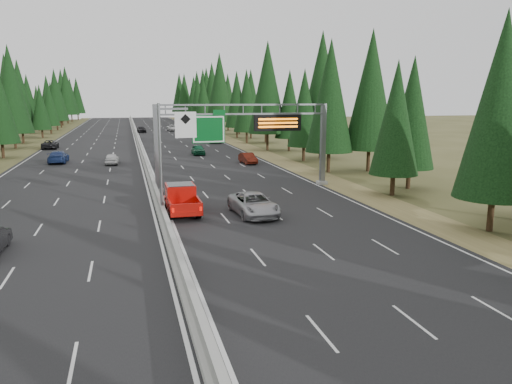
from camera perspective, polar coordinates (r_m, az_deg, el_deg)
road at (r=90.54m, az=-13.17°, el=5.14°), size 32.00×260.00×0.08m
shoulder_right at (r=92.71m, az=-2.06°, el=5.53°), size 3.60×260.00×0.06m
shoulder_left at (r=91.83m, az=-24.36°, el=4.53°), size 3.60×260.00×0.06m
median_barrier at (r=90.50m, az=-13.18°, el=5.37°), size 0.70×260.00×0.85m
sign_gantry at (r=46.47m, az=-0.66°, el=6.82°), size 16.75×0.98×7.80m
hov_sign_pole at (r=35.39m, az=-9.95°, el=4.55°), size 2.80×0.50×8.00m
tree_row_right at (r=90.14m, az=1.01°, el=11.35°), size 12.38×242.30×18.93m
silver_minivan at (r=36.00m, az=-0.27°, el=-1.39°), size 3.00×5.91×1.60m
red_pickup at (r=37.39m, az=-8.56°, el=-0.56°), size 2.20×6.17×2.01m
car_ahead_green at (r=74.86m, az=-6.63°, el=4.83°), size 1.87×4.43×1.50m
car_ahead_dkred at (r=64.34m, az=-0.94°, el=3.88°), size 1.74×4.24×1.36m
car_ahead_dkgrey at (r=94.40m, az=-4.76°, el=6.13°), size 2.84×5.89×1.65m
car_ahead_white at (r=129.79m, az=-9.48°, el=7.24°), size 2.92×5.66×1.53m
car_ahead_far at (r=124.96m, az=-12.95°, el=7.00°), size 2.25×4.79×1.58m
car_onc_blue at (r=69.86m, az=-21.66°, el=3.76°), size 2.28×5.45×1.57m
car_onc_white at (r=66.17m, az=-16.14°, el=3.67°), size 1.87×4.22×1.41m
car_onc_far at (r=89.79m, az=-22.47°, el=5.05°), size 2.55×5.28×1.45m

